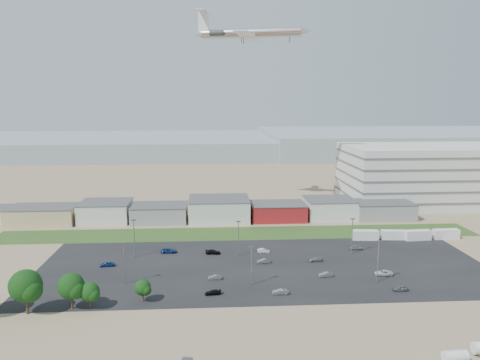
{
  "coord_description": "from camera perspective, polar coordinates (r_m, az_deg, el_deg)",
  "views": [
    {
      "loc": [
        -8.96,
        -99.56,
        43.79
      ],
      "look_at": [
        -1.26,
        22.0,
        23.27
      ],
      "focal_mm": 35.0,
      "sensor_mm": 36.0,
      "label": 1
    }
  ],
  "objects": [
    {
      "name": "grass_strip",
      "position": [
        158.01,
        -0.23,
        -6.52
      ],
      "size": [
        160.0,
        16.0,
        0.02
      ],
      "primitive_type": "cube",
      "color": "#314C1C",
      "rests_on": "ground"
    },
    {
      "name": "box_trailer_c",
      "position": [
        160.92,
        20.84,
        -6.3
      ],
      "size": [
        8.5,
        3.26,
        3.12
      ],
      "primitive_type": null,
      "rotation": [
        0.0,
        0.0,
        0.08
      ],
      "color": "silver",
      "rests_on": "ground"
    },
    {
      "name": "building_row",
      "position": [
        175.33,
        -6.17,
        -3.61
      ],
      "size": [
        170.0,
        20.0,
        8.0
      ],
      "primitive_type": null,
      "color": "silver",
      "rests_on": "ground"
    },
    {
      "name": "lightpole_front_l",
      "position": [
        117.87,
        -13.89,
        -9.84
      ],
      "size": [
        1.22,
        0.51,
        10.38
      ],
      "primitive_type": null,
      "color": "slate",
      "rests_on": "ground"
    },
    {
      "name": "box_trailer_b",
      "position": [
        159.05,
        18.2,
        -6.37
      ],
      "size": [
        8.0,
        3.21,
        2.92
      ],
      "primitive_type": null,
      "rotation": [
        0.0,
        0.0,
        -0.1
      ],
      "color": "silver",
      "rests_on": "ground"
    },
    {
      "name": "tree_right",
      "position": [
        107.24,
        -17.84,
        -13.09
      ],
      "size": [
        4.45,
        4.45,
        6.67
      ],
      "primitive_type": null,
      "color": "black",
      "rests_on": "ground"
    },
    {
      "name": "parked_car_10",
      "position": [
        114.42,
        -18.06,
        -13.09
      ],
      "size": [
        4.53,
        2.2,
        1.27
      ],
      "primitive_type": "imported",
      "rotation": [
        0.0,
        0.0,
        1.47
      ],
      "color": "#595B5E",
      "rests_on": "ground"
    },
    {
      "name": "parked_car_2",
      "position": [
        118.34,
        18.96,
        -12.38
      ],
      "size": [
        3.71,
        1.7,
        1.23
      ],
      "primitive_type": "imported",
      "rotation": [
        0.0,
        0.0,
        -1.5
      ],
      "color": "#595B5E",
      "rests_on": "ground"
    },
    {
      "name": "lightpole_front_m",
      "position": [
        114.08,
        1.39,
        -10.41
      ],
      "size": [
        1.14,
        0.47,
        9.66
      ],
      "primitive_type": null,
      "color": "slate",
      "rests_on": "ground"
    },
    {
      "name": "box_trailer_a",
      "position": [
        155.93,
        15.03,
        -6.5
      ],
      "size": [
        8.4,
        3.33,
        3.07
      ],
      "primitive_type": null,
      "rotation": [
        0.0,
        0.0,
        -0.1
      ],
      "color": "silver",
      "rests_on": "ground"
    },
    {
      "name": "parking_lot",
      "position": [
        128.09,
        2.9,
        -10.44
      ],
      "size": [
        120.0,
        50.0,
        0.01
      ],
      "primitive_type": "cube",
      "color": "black",
      "rests_on": "ground"
    },
    {
      "name": "lightpole_back_l",
      "position": [
        136.8,
        -12.77,
        -6.95
      ],
      "size": [
        1.29,
        0.54,
        10.94
      ],
      "primitive_type": null,
      "color": "slate",
      "rests_on": "ground"
    },
    {
      "name": "parked_car_4",
      "position": [
        119.04,
        -3.06,
        -11.75
      ],
      "size": [
        3.41,
        1.28,
        1.11
      ],
      "primitive_type": "imported",
      "rotation": [
        0.0,
        0.0,
        -1.54
      ],
      "color": "#595B5E",
      "rests_on": "ground"
    },
    {
      "name": "parked_car_0",
      "position": [
        126.83,
        17.09,
        -10.77
      ],
      "size": [
        4.72,
        2.48,
        1.27
      ],
      "primitive_type": "imported",
      "rotation": [
        0.0,
        0.0,
        -1.65
      ],
      "color": "silver",
      "rests_on": "ground"
    },
    {
      "name": "parked_car_8",
      "position": [
        145.38,
        14.0,
        -8.0
      ],
      "size": [
        3.82,
        1.68,
        1.28
      ],
      "primitive_type": "imported",
      "rotation": [
        0.0,
        0.0,
        1.53
      ],
      "color": "#A5A5AA",
      "rests_on": "ground"
    },
    {
      "name": "parked_car_7",
      "position": [
        130.17,
        2.92,
        -9.83
      ],
      "size": [
        3.83,
        1.77,
        1.22
      ],
      "primitive_type": "imported",
      "rotation": [
        0.0,
        0.0,
        -1.44
      ],
      "color": "#595B5E",
      "rests_on": "ground"
    },
    {
      "name": "tree_near",
      "position": [
        108.03,
        -11.76,
        -12.91
      ],
      "size": [
        3.83,
        3.83,
        5.74
      ],
      "primitive_type": null,
      "color": "black",
      "rests_on": "ground"
    },
    {
      "name": "lightpole_front_r",
      "position": [
        120.34,
        16.46,
        -9.52
      ],
      "size": [
        1.24,
        0.51,
        10.5
      ],
      "primitive_type": null,
      "color": "slate",
      "rests_on": "ground"
    },
    {
      "name": "parked_car_13",
      "position": [
        110.78,
        4.95,
        -13.42
      ],
      "size": [
        3.77,
        1.47,
        1.22
      ],
      "primitive_type": "imported",
      "rotation": [
        0.0,
        0.0,
        -1.62
      ],
      "color": "#A5A5AA",
      "rests_on": "ground"
    },
    {
      "name": "parked_car_5",
      "position": [
        132.43,
        -15.87,
        -9.83
      ],
      "size": [
        3.99,
        2.03,
        1.3
      ],
      "primitive_type": "imported",
      "rotation": [
        0.0,
        0.0,
        -1.44
      ],
      "color": "navy",
      "rests_on": "ground"
    },
    {
      "name": "parked_car_11",
      "position": [
        138.76,
        2.9,
        -8.58
      ],
      "size": [
        3.81,
        1.69,
        1.21
      ],
      "primitive_type": "imported",
      "rotation": [
        0.0,
        0.0,
        1.46
      ],
      "color": "silver",
      "rests_on": "ground"
    },
    {
      "name": "box_trailer_d",
      "position": [
        165.71,
        23.81,
        -6.04
      ],
      "size": [
        8.3,
        2.82,
        3.09
      ],
      "primitive_type": null,
      "rotation": [
        0.0,
        0.0,
        0.03
      ],
      "color": "silver",
      "rests_on": "ground"
    },
    {
      "name": "tree_mid",
      "position": [
        108.06,
        -19.88,
        -12.37
      ],
      "size": [
        5.97,
        5.97,
        8.96
      ],
      "primitive_type": null,
      "color": "black",
      "rests_on": "ground"
    },
    {
      "name": "parked_car_9",
      "position": [
        139.95,
        -8.66,
        -8.51
      ],
      "size": [
        4.74,
        2.32,
        1.29
      ],
      "primitive_type": "imported",
      "rotation": [
        0.0,
        0.0,
        1.53
      ],
      "color": "navy",
      "rests_on": "ground"
    },
    {
      "name": "parked_car_6",
      "position": [
        137.58,
        -3.31,
        -8.74
      ],
      "size": [
        4.49,
        2.12,
        1.27
      ],
      "primitive_type": "imported",
      "rotation": [
        0.0,
        0.0,
        1.49
      ],
      "color": "black",
      "rests_on": "ground"
    },
    {
      "name": "parking_garage",
      "position": [
        220.52,
        23.09,
        0.63
      ],
      "size": [
        80.0,
        40.0,
        25.0
      ],
      "primitive_type": "cube",
      "color": "silver",
      "rests_on": "ground"
    },
    {
      "name": "lightpole_back_m",
      "position": [
        134.46,
        -0.19,
        -7.14
      ],
      "size": [
        1.21,
        0.5,
        10.28
      ],
      "primitive_type": null,
      "color": "slate",
      "rests_on": "ground"
    },
    {
      "name": "storage_tank_nw",
      "position": [
        91.99,
        24.75,
        -18.94
      ],
      "size": [
        4.14,
        2.21,
        2.43
      ],
      "primitive_type": null,
      "rotation": [
        0.0,
        0.0,
        0.05
      ],
      "color": "silver",
      "rests_on": "ground"
    },
    {
      "name": "parked_car_1",
      "position": [
        122.48,
        10.42,
        -11.25
      ],
      "size": [
        3.74,
        1.65,
        1.19
      ],
      "primitive_type": "imported",
      "rotation": [
        0.0,
        0.0,
        -1.46
      ],
      "color": "#595B5E",
      "rests_on": "ground"
    },
    {
      "name": "parked_car_12",
      "position": [
        132.99,
        9.18,
        -9.54
      ],
      "size": [
        3.96,
        1.99,
        1.1
      ],
      "primitive_type": "imported",
      "rotation": [
        0.0,
        0.0,
        -1.45
      ],
      "color": "#A5A5AA",
      "rests_on": "ground"
    },
    {
      "name": "ground",
      "position": [
        109.14,
        1.43,
        -14.1
      ],
      "size": [
        700.0,
        700.0,
        0.0
      ],
      "primitive_type": "plane",
      "color": "#8E7C5A",
      "rests_on": "ground"
    },
    {
      "name": "hills_backdrop",
      "position": [
        419.29,
        3.1,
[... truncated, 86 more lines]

